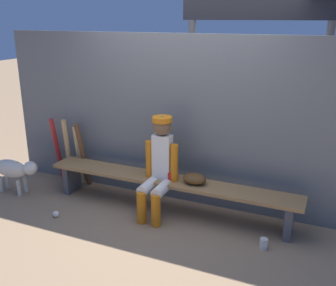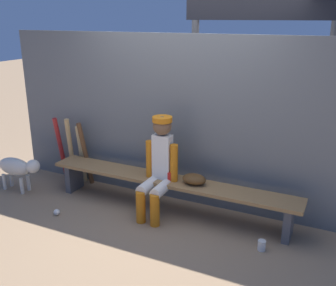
{
  "view_description": "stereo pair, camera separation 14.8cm",
  "coord_description": "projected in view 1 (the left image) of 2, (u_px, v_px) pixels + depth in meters",
  "views": [
    {
      "loc": [
        1.71,
        -3.89,
        2.27
      ],
      "look_at": [
        0.0,
        0.0,
        0.87
      ],
      "focal_mm": 41.42,
      "sensor_mm": 36.0,
      "label": 1
    },
    {
      "loc": [
        1.84,
        -3.83,
        2.27
      ],
      "look_at": [
        0.0,
        0.0,
        0.87
      ],
      "focal_mm": 41.42,
      "sensor_mm": 36.0,
      "label": 2
    }
  ],
  "objects": [
    {
      "name": "dog",
      "position": [
        14.0,
        169.0,
        5.12
      ],
      "size": [
        0.84,
        0.2,
        0.49
      ],
      "color": "beige",
      "rests_on": "ground_plane"
    },
    {
      "name": "ground_plane",
      "position": [
        168.0,
        211.0,
        4.74
      ],
      "size": [
        30.0,
        30.0,
        0.0
      ],
      "primitive_type": "plane",
      "color": "#937556"
    },
    {
      "name": "scoreboard",
      "position": [
        263.0,
        18.0,
        4.87
      ],
      "size": [
        2.27,
        0.27,
        3.2
      ],
      "color": "#3F3F42",
      "rests_on": "ground_plane"
    },
    {
      "name": "cup_on_bench",
      "position": [
        170.0,
        176.0,
        4.55
      ],
      "size": [
        0.08,
        0.08,
        0.11
      ],
      "primitive_type": "cylinder",
      "color": "red",
      "rests_on": "dugout_bench"
    },
    {
      "name": "player_seated",
      "position": [
        159.0,
        164.0,
        4.48
      ],
      "size": [
        0.41,
        0.55,
        1.18
      ],
      "color": "silver",
      "rests_on": "ground_plane"
    },
    {
      "name": "baseball",
      "position": [
        56.0,
        214.0,
        4.58
      ],
      "size": [
        0.07,
        0.07,
        0.07
      ],
      "primitive_type": "sphere",
      "color": "white",
      "rests_on": "ground_plane"
    },
    {
      "name": "bat_wood_tan",
      "position": [
        68.0,
        152.0,
        5.37
      ],
      "size": [
        0.09,
        0.18,
        0.95
      ],
      "primitive_type": "cylinder",
      "rotation": [
        0.11,
        0.0,
        0.18
      ],
      "color": "tan",
      "rests_on": "ground_plane"
    },
    {
      "name": "bat_wood_natural",
      "position": [
        79.0,
        155.0,
        5.39
      ],
      "size": [
        0.07,
        0.15,
        0.84
      ],
      "primitive_type": "cylinder",
      "rotation": [
        0.1,
        0.0,
        -0.02
      ],
      "color": "tan",
      "rests_on": "ground_plane"
    },
    {
      "name": "bat_wood_dark",
      "position": [
        83.0,
        155.0,
        5.27
      ],
      "size": [
        0.09,
        0.25,
        0.93
      ],
      "primitive_type": "cylinder",
      "rotation": [
        0.19,
        0.0,
        -0.11
      ],
      "color": "brown",
      "rests_on": "ground_plane"
    },
    {
      "name": "cup_on_ground",
      "position": [
        264.0,
        243.0,
        3.96
      ],
      "size": [
        0.08,
        0.08,
        0.11
      ],
      "primitive_type": "cylinder",
      "color": "silver",
      "rests_on": "ground_plane"
    },
    {
      "name": "dugout_bench",
      "position": [
        168.0,
        185.0,
        4.63
      ],
      "size": [
        3.14,
        0.36,
        0.42
      ],
      "color": "olive",
      "rests_on": "ground_plane"
    },
    {
      "name": "bat_aluminum_red",
      "position": [
        58.0,
        149.0,
        5.49
      ],
      "size": [
        0.08,
        0.23,
        0.93
      ],
      "primitive_type": "cylinder",
      "rotation": [
        0.17,
        0.0,
        0.05
      ],
      "color": "#B22323",
      "rests_on": "ground_plane"
    },
    {
      "name": "baseball_glove",
      "position": [
        194.0,
        179.0,
        4.46
      ],
      "size": [
        0.28,
        0.2,
        0.12
      ],
      "primitive_type": "ellipsoid",
      "color": "#593819",
      "rests_on": "dugout_bench"
    },
    {
      "name": "chainlink_fence",
      "position": [
        180.0,
        121.0,
        4.73
      ],
      "size": [
        4.97,
        0.03,
        2.08
      ],
      "primitive_type": "cube",
      "color": "#595E63",
      "rests_on": "ground_plane"
    }
  ]
}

